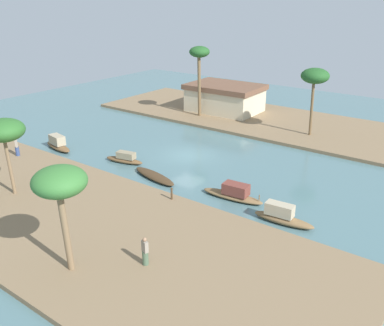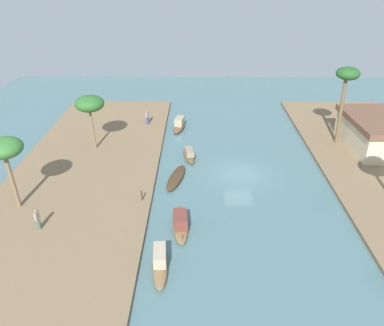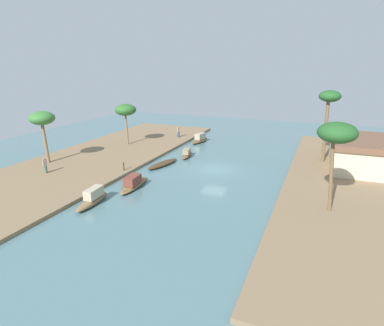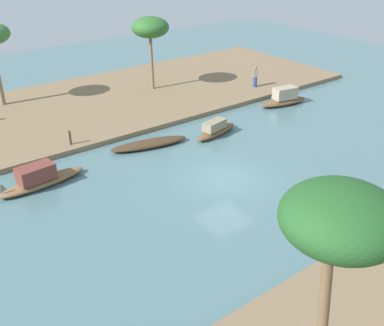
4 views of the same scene
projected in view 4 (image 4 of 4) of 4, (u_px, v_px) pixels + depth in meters
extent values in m
plane|color=slate|center=(225.00, 179.00, 24.21)|extent=(67.17, 67.17, 0.00)
cube|color=#846B4C|center=(100.00, 103.00, 34.01)|extent=(39.33, 12.91, 0.32)
ellipsoid|color=brown|center=(216.00, 132.00, 29.20)|extent=(3.66, 1.60, 0.44)
cube|color=gray|center=(214.00, 125.00, 28.83)|extent=(1.72, 1.03, 0.55)
ellipsoid|color=brown|center=(42.00, 182.00, 23.51)|extent=(4.68, 1.49, 0.42)
cube|color=brown|center=(36.00, 173.00, 23.09)|extent=(1.87, 1.12, 0.77)
cylinder|color=brown|center=(1.00, 189.00, 22.12)|extent=(0.07, 0.07, 0.43)
ellipsoid|color=#47331E|center=(149.00, 144.00, 27.59)|extent=(4.85, 2.09, 0.42)
ellipsoid|color=brown|center=(283.00, 102.00, 34.02)|extent=(4.03, 1.72, 0.47)
cube|color=tan|center=(285.00, 93.00, 33.76)|extent=(1.84, 1.16, 0.84)
cylinder|color=#33477A|center=(255.00, 82.00, 36.80)|extent=(0.45, 0.45, 0.81)
cube|color=gray|center=(255.00, 73.00, 36.47)|extent=(0.46, 0.39, 0.64)
sphere|color=#9E7556|center=(256.00, 67.00, 36.27)|extent=(0.22, 0.22, 0.22)
cylinder|color=#4C3823|center=(70.00, 138.00, 27.07)|extent=(0.14, 0.14, 0.85)
cylinder|color=#7F6647|center=(152.00, 62.00, 35.69)|extent=(0.24, 0.38, 4.12)
ellipsoid|color=#2D6628|center=(150.00, 27.00, 34.50)|extent=(2.80, 2.80, 1.54)
ellipsoid|color=#235623|center=(341.00, 218.00, 9.86)|extent=(2.69, 2.69, 1.48)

